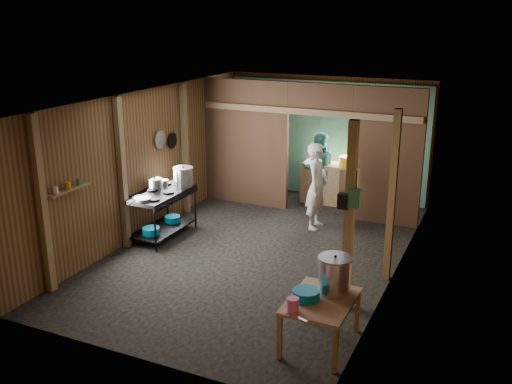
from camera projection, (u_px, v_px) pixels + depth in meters
The scene contains 43 objects.
floor at pixel (261, 250), 9.71m from camera, with size 4.50×7.00×0.00m, color black.
ceiling at pixel (261, 97), 8.93m from camera, with size 4.50×7.00×0.00m, color #2A2826.
wall_back at pixel (327, 137), 12.35m from camera, with size 4.50×0.00×2.60m, color brown.
wall_front at pixel (132, 256), 6.28m from camera, with size 4.50×0.00×2.60m, color brown.
wall_left at pixel (147, 163), 10.21m from camera, with size 0.00×7.00×2.60m, color brown.
wall_right at pixel (400, 194), 8.43m from camera, with size 0.00×7.00×2.60m, color brown.
partition_left at pixel (246, 143), 11.75m from camera, with size 1.85×0.10×2.60m, color brown.
partition_right at pixel (386, 157), 10.60m from camera, with size 1.35×0.10×2.60m, color brown.
partition_header at pixel (320, 99), 10.83m from camera, with size 1.30×0.10×0.60m, color brown.
turquoise_panel at pixel (326, 139), 12.32m from camera, with size 4.40×0.06×2.50m, color #71C2C1.
back_counter at pixel (331, 183), 12.02m from camera, with size 1.20×0.50×0.85m, color #A08361.
wall_clock at pixel (338, 111), 11.99m from camera, with size 0.20×0.20×0.03m, color white.
post_left_a at pixel (42, 206), 7.93m from camera, with size 0.10×0.12×2.60m, color #A08361.
post_left_b at pixel (122, 174), 9.49m from camera, with size 0.10×0.12×2.60m, color #A08361.
post_left_c at pixel (185, 149), 11.22m from camera, with size 0.10×0.12×2.60m, color #A08361.
post_right at pixel (392, 198), 8.28m from camera, with size 0.10×0.12×2.60m, color #A08361.
post_free at pixel (349, 218), 7.46m from camera, with size 0.12×0.12×2.60m, color #A08361.
cross_beam at pixel (307, 112), 10.96m from camera, with size 4.40×0.12×0.12m, color #A08361.
pan_lid_big at pixel (160, 139), 10.44m from camera, with size 0.34×0.34×0.03m, color gray.
pan_lid_small at pixel (172, 141), 10.81m from camera, with size 0.30×0.30×0.03m, color black.
wall_shelf at pixel (68, 190), 8.32m from camera, with size 0.14×0.80×0.03m, color #A08361.
jar_white at pixel (56, 190), 8.08m from camera, with size 0.07×0.07×0.10m, color white.
jar_yellow at pixel (68, 185), 8.30m from camera, with size 0.08×0.08×0.10m, color #D39408.
jar_green at pixel (78, 181), 8.49m from camera, with size 0.06×0.06×0.10m, color #2D6848.
bag_white at pixel (349, 181), 7.40m from camera, with size 0.22×0.15×0.32m, color white.
bag_green at pixel (355, 198), 7.29m from camera, with size 0.16×0.12×0.24m, color #2D6848.
bag_black at pixel (343, 201), 7.34m from camera, with size 0.14×0.10×0.20m, color black.
gas_range at pixel (162, 214), 10.19m from camera, with size 0.74×1.43×0.84m, color black, non-canonical shape.
prep_table at pixel (320, 322), 6.87m from camera, with size 0.75×1.03×0.61m, color #A27258, non-canonical shape.
stove_pot_large at pixel (183, 177), 10.39m from camera, with size 0.36×0.36×0.37m, color silver, non-canonical shape.
stove_pot_med at pixel (155, 184), 10.19m from camera, with size 0.25×0.25×0.22m, color silver, non-canonical shape.
stove_saucepan at pixel (164, 182), 10.44m from camera, with size 0.16×0.16×0.10m, color silver.
frying_pan at pixel (142, 199), 9.59m from camera, with size 0.29×0.51×0.07m, color gray, non-canonical shape.
blue_tub_front at pixel (151, 231), 9.95m from camera, with size 0.31×0.31×0.13m, color #046F97.
blue_tub_back at pixel (172, 219), 10.55m from camera, with size 0.28×0.28×0.11m, color #046F97.
stock_pot at pixel (335, 276), 6.89m from camera, with size 0.42×0.42×0.49m, color silver, non-canonical shape.
wash_basin at pixel (306, 295), 6.77m from camera, with size 0.33×0.33×0.12m, color #046F97.
pink_bucket at pixel (293, 305), 6.48m from camera, with size 0.14×0.14×0.17m, color #DD559B.
knife at pixel (297, 317), 6.38m from camera, with size 0.30×0.04×0.01m, color silver.
yellow_tub at pixel (348, 161), 11.73m from camera, with size 0.35×0.35×0.20m, color #D39408.
red_cup at pixel (316, 159), 12.01m from camera, with size 0.12×0.12×0.14m, color #BE4F21.
cook at pixel (317, 186), 10.51m from camera, with size 0.59×0.39×1.62m, color silver.
worker_back at pixel (318, 168), 11.93m from camera, with size 0.74×0.57×1.51m, color teal.
Camera 1 is at (3.65, -8.18, 3.87)m, focal length 39.96 mm.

